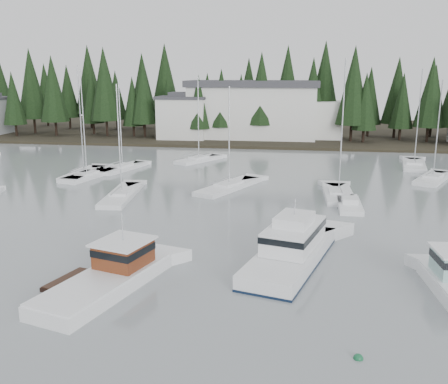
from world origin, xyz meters
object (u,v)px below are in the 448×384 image
object	(u,v)px
house_west	(183,117)
sailboat_4	(414,166)
harbor_inn	(263,110)
sailboat_7	(199,161)
lobster_boat_brown	(108,279)
cabin_cruiser_center	(292,251)
sailboat_12	(87,177)
sailboat_5	(229,188)
sailboat_13	(123,169)
sailboat_6	(433,180)
sailboat_11	(84,175)
sailboat_0	(122,197)
sailboat_8	(338,196)
runabout_1	(349,206)

from	to	relation	value
house_west	sailboat_4	xyz separation A→B (m)	(38.29, -21.57, -4.58)
harbor_inn	sailboat_7	size ratio (longest dim) A/B	2.29
lobster_boat_brown	sailboat_4	distance (m)	52.86
cabin_cruiser_center	sailboat_12	world-z (taller)	sailboat_12
sailboat_5	sailboat_7	xyz separation A→B (m)	(-7.00, 17.02, 0.02)
sailboat_13	sailboat_6	bearing A→B (deg)	-75.08
house_west	lobster_boat_brown	world-z (taller)	house_west
house_west	sailboat_11	distance (m)	35.17
cabin_cruiser_center	house_west	bearing A→B (deg)	35.13
sailboat_4	sailboat_6	size ratio (longest dim) A/B	1.10
lobster_boat_brown	sailboat_7	size ratio (longest dim) A/B	0.83
harbor_inn	lobster_boat_brown	distance (m)	70.48
house_west	lobster_boat_brown	bearing A→B (deg)	-80.65
sailboat_0	sailboat_11	world-z (taller)	sailboat_11
lobster_boat_brown	sailboat_5	bearing A→B (deg)	8.76
harbor_inn	sailboat_11	xyz separation A→B (m)	(-20.05, -37.86, -5.70)
house_west	cabin_cruiser_center	world-z (taller)	house_west
harbor_inn	sailboat_13	bearing A→B (deg)	-116.08
lobster_boat_brown	sailboat_6	world-z (taller)	sailboat_6
lobster_boat_brown	sailboat_7	bearing A→B (deg)	20.45
sailboat_7	cabin_cruiser_center	bearing A→B (deg)	-129.42
sailboat_13	sailboat_7	bearing A→B (deg)	-31.67
cabin_cruiser_center	sailboat_12	xyz separation A→B (m)	(-26.04, 24.88, -0.69)
cabin_cruiser_center	sailboat_7	distance (m)	41.37
house_west	sailboat_12	world-z (taller)	sailboat_12
sailboat_5	sailboat_8	world-z (taller)	sailboat_8
house_west	sailboat_11	xyz separation A→B (m)	(-5.00, -34.52, -4.57)
harbor_inn	sailboat_7	distance (m)	27.16
sailboat_0	sailboat_13	size ratio (longest dim) A/B	0.97
sailboat_0	sailboat_12	world-z (taller)	sailboat_12
lobster_boat_brown	sailboat_8	distance (m)	30.17
sailboat_0	sailboat_13	bearing A→B (deg)	13.74
harbor_inn	cabin_cruiser_center	xyz separation A→B (m)	(7.01, -64.18, -5.00)
sailboat_0	runabout_1	xyz separation A→B (m)	(23.53, -0.65, 0.07)
lobster_boat_brown	sailboat_13	bearing A→B (deg)	34.70
sailboat_5	runabout_1	xyz separation A→B (m)	(12.84, -6.36, 0.08)
sailboat_4	sailboat_12	world-z (taller)	sailboat_4
sailboat_0	sailboat_11	distance (m)	13.58
sailboat_0	sailboat_5	world-z (taller)	sailboat_0
sailboat_6	sailboat_12	world-z (taller)	sailboat_12
sailboat_6	harbor_inn	bearing A→B (deg)	61.13
harbor_inn	sailboat_13	world-z (taller)	sailboat_13
sailboat_0	sailboat_4	xyz separation A→B (m)	(34.47, 23.27, 0.01)
sailboat_6	sailboat_13	world-z (taller)	sailboat_13
sailboat_12	runabout_1	distance (m)	32.76
sailboat_8	sailboat_7	bearing A→B (deg)	43.93
sailboat_7	sailboat_11	size ratio (longest dim) A/B	0.90
lobster_boat_brown	sailboat_0	distance (m)	23.14
sailboat_11	lobster_boat_brown	bearing A→B (deg)	-151.56
lobster_boat_brown	sailboat_0	world-z (taller)	sailboat_0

